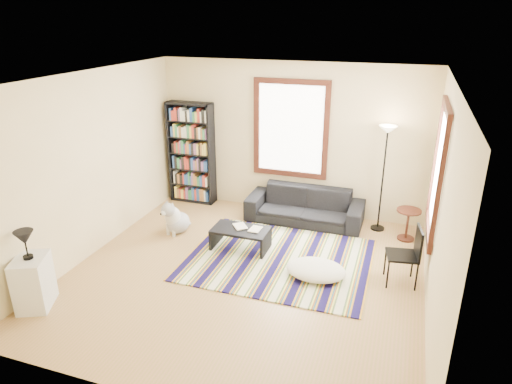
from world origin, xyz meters
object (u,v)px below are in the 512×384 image
(dog, at_px, (178,216))
(floor_lamp, at_px, (383,180))
(coffee_table, at_px, (241,239))
(white_cabinet, at_px, (33,282))
(floor_cushion, at_px, (316,270))
(sofa, at_px, (305,206))
(side_table, at_px, (407,225))
(bookshelf, at_px, (192,153))
(folding_chair, at_px, (402,256))

(dog, bearing_deg, floor_lamp, 38.64)
(coffee_table, xyz_separation_m, white_cabinet, (-1.98, -2.29, 0.17))
(floor_cushion, distance_m, white_cabinet, 3.80)
(sofa, bearing_deg, side_table, -4.77)
(floor_cushion, bearing_deg, bookshelf, 145.02)
(white_cabinet, bearing_deg, dog, 50.05)
(bookshelf, distance_m, white_cabinet, 4.00)
(coffee_table, relative_size, white_cabinet, 1.29)
(bookshelf, distance_m, floor_lamp, 3.67)
(floor_cushion, distance_m, dog, 2.66)
(floor_cushion, bearing_deg, white_cabinet, -150.52)
(white_cabinet, bearing_deg, floor_lamp, 19.36)
(floor_cushion, bearing_deg, dog, 165.63)
(sofa, relative_size, folding_chair, 2.43)
(sofa, distance_m, floor_lamp, 1.45)
(sofa, distance_m, white_cabinet, 4.55)
(bookshelf, bearing_deg, sofa, -6.51)
(white_cabinet, bearing_deg, coffee_table, 25.49)
(bookshelf, bearing_deg, side_table, -5.80)
(side_table, height_order, white_cabinet, white_cabinet)
(bookshelf, bearing_deg, white_cabinet, -95.03)
(dog, bearing_deg, side_table, 32.64)
(side_table, distance_m, white_cabinet, 5.71)
(sofa, distance_m, floor_cushion, 1.90)
(sofa, distance_m, bookshelf, 2.48)
(floor_cushion, height_order, dog, dog)
(dog, bearing_deg, sofa, 47.89)
(bookshelf, bearing_deg, dog, -74.65)
(side_table, bearing_deg, floor_cushion, -126.18)
(floor_lamp, relative_size, side_table, 3.44)
(white_cabinet, bearing_deg, sofa, 29.72)
(side_table, relative_size, white_cabinet, 0.77)
(side_table, bearing_deg, white_cabinet, -142.06)
(floor_cushion, relative_size, side_table, 1.60)
(sofa, relative_size, side_table, 3.86)
(dog, bearing_deg, coffee_table, 7.58)
(side_table, bearing_deg, folding_chair, -92.02)
(coffee_table, distance_m, folding_chair, 2.49)
(bookshelf, xyz_separation_m, side_table, (4.15, -0.42, -0.73))
(white_cabinet, relative_size, dog, 1.16)
(floor_lamp, bearing_deg, folding_chair, -75.42)
(white_cabinet, bearing_deg, floor_cushion, 5.72)
(coffee_table, xyz_separation_m, floor_cushion, (1.32, -0.43, -0.07))
(coffee_table, bearing_deg, floor_lamp, 35.72)
(floor_lamp, height_order, folding_chair, floor_lamp)
(folding_chair, xyz_separation_m, dog, (-3.72, 0.43, -0.13))
(floor_lamp, height_order, side_table, floor_lamp)
(bookshelf, xyz_separation_m, folding_chair, (4.10, -1.84, -0.57))
(sofa, distance_m, coffee_table, 1.56)
(white_cabinet, bearing_deg, side_table, 14.18)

